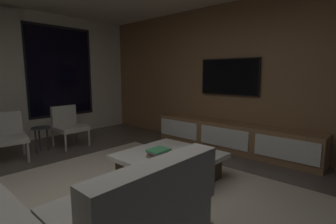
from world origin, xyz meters
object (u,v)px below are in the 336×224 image
book_stack_on_coffee_table (158,153)px  mounted_tv (229,77)px  media_console (232,137)px  side_stool (41,132)px  accent_chair_by_curtain (7,134)px  accent_chair_near_window (68,124)px  coffee_table (169,166)px

book_stack_on_coffee_table → mounted_tv: bearing=5.2°
media_console → side_stool: bearing=133.4°
accent_chair_by_curtain → media_console: (2.90, -2.48, -0.18)m
mounted_tv → side_stool: bearing=137.8°
accent_chair_near_window → side_stool: 0.54m
accent_chair_near_window → accent_chair_by_curtain: size_ratio=1.00×
coffee_table → book_stack_on_coffee_table: (-0.19, 0.02, 0.23)m
book_stack_on_coffee_table → mounted_tv: (2.10, 0.19, 0.93)m
side_stool → mounted_tv: size_ratio=0.39×
mounted_tv → accent_chair_near_window: bearing=130.6°
mounted_tv → coffee_table: bearing=-173.8°
book_stack_on_coffee_table → media_console: 1.93m
book_stack_on_coffee_table → media_console: media_console is taller
coffee_table → accent_chair_near_window: size_ratio=1.49×
coffee_table → side_stool: side_stool is taller
book_stack_on_coffee_table → side_stool: book_stack_on_coffee_table is taller
book_stack_on_coffee_table → mounted_tv: mounted_tv is taller
accent_chair_by_curtain → side_stool: 0.54m
coffee_table → accent_chair_by_curtain: bearing=115.2°
coffee_table → book_stack_on_coffee_table: bearing=175.0°
accent_chair_by_curtain → mounted_tv: (3.09, -2.28, 0.92)m
accent_chair_near_window → coffee_table: bearing=-87.5°
coffee_table → accent_chair_by_curtain: (-1.18, 2.49, 0.25)m
accent_chair_near_window → side_stool: accent_chair_near_window is taller
coffee_table → accent_chair_near_window: accent_chair_near_window is taller
side_stool → media_console: size_ratio=0.15×
media_console → mounted_tv: size_ratio=2.65×
book_stack_on_coffee_table → accent_chair_near_window: (0.08, 2.55, 0.02)m
accent_chair_by_curtain → side_stool: (0.53, 0.03, -0.06)m
side_stool → mounted_tv: (2.55, -2.31, 0.98)m
accent_chair_near_window → mounted_tv: 3.24m
accent_chair_by_curtain → mounted_tv: size_ratio=0.67×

